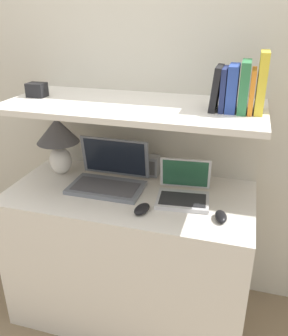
% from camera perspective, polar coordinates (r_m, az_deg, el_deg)
% --- Properties ---
extents(wall_back, '(6.00, 0.05, 2.40)m').
position_cam_1_polar(wall_back, '(2.01, 0.87, 11.73)').
color(wall_back, beige).
rests_on(wall_back, ground_plane).
extents(desk, '(1.25, 0.62, 0.78)m').
position_cam_1_polar(desk, '(2.03, -2.19, -13.63)').
color(desk, silver).
rests_on(desk, ground_plane).
extents(back_riser, '(1.25, 0.04, 1.19)m').
position_cam_1_polar(back_riser, '(2.18, 0.45, -4.22)').
color(back_riser, beige).
rests_on(back_riser, ground_plane).
extents(shelf, '(1.25, 0.56, 0.03)m').
position_cam_1_polar(shelf, '(1.73, -1.86, 9.86)').
color(shelf, silver).
rests_on(shelf, back_riser).
extents(table_lamp, '(0.23, 0.23, 0.32)m').
position_cam_1_polar(table_lamp, '(2.00, -13.61, 4.70)').
color(table_lamp, white).
rests_on(table_lamp, desk).
extents(laptop_large, '(0.38, 0.27, 0.24)m').
position_cam_1_polar(laptop_large, '(1.87, -5.62, -1.49)').
color(laptop_large, slate).
rests_on(laptop_large, desk).
extents(laptop_small, '(0.27, 0.26, 0.19)m').
position_cam_1_polar(laptop_small, '(1.75, 6.35, -3.80)').
color(laptop_small, silver).
rests_on(laptop_small, desk).
extents(computer_mouse, '(0.08, 0.12, 0.03)m').
position_cam_1_polar(computer_mouse, '(1.64, -0.35, -6.59)').
color(computer_mouse, black).
rests_on(computer_mouse, desk).
extents(second_mouse, '(0.07, 0.11, 0.03)m').
position_cam_1_polar(second_mouse, '(1.62, 12.23, -7.60)').
color(second_mouse, black).
rests_on(second_mouse, desk).
extents(router_box, '(0.13, 0.07, 0.11)m').
position_cam_1_polar(router_box, '(1.98, 0.51, 0.45)').
color(router_box, gray).
rests_on(router_box, desk).
extents(book_yellow, '(0.04, 0.15, 0.26)m').
position_cam_1_polar(book_yellow, '(1.62, 18.37, 12.85)').
color(book_yellow, gold).
rests_on(book_yellow, shelf).
extents(book_orange, '(0.02, 0.16, 0.18)m').
position_cam_1_polar(book_orange, '(1.62, 16.95, 11.75)').
color(book_orange, orange).
rests_on(book_orange, shelf).
extents(book_green, '(0.04, 0.17, 0.22)m').
position_cam_1_polar(book_green, '(1.62, 15.81, 12.44)').
color(book_green, '#2D7042').
rests_on(book_green, shelf).
extents(book_blue, '(0.04, 0.15, 0.20)m').
position_cam_1_polar(book_blue, '(1.62, 14.02, 12.32)').
color(book_blue, '#284293').
rests_on(book_blue, shelf).
extents(book_navy, '(0.02, 0.15, 0.19)m').
position_cam_1_polar(book_navy, '(1.62, 12.67, 12.25)').
color(book_navy, navy).
rests_on(book_navy, shelf).
extents(book_black, '(0.04, 0.16, 0.19)m').
position_cam_1_polar(book_black, '(1.63, 11.53, 12.45)').
color(book_black, black).
rests_on(book_black, shelf).
extents(shelf_gadget, '(0.09, 0.07, 0.07)m').
position_cam_1_polar(shelf_gadget, '(1.93, -16.81, 11.91)').
color(shelf_gadget, black).
rests_on(shelf_gadget, shelf).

